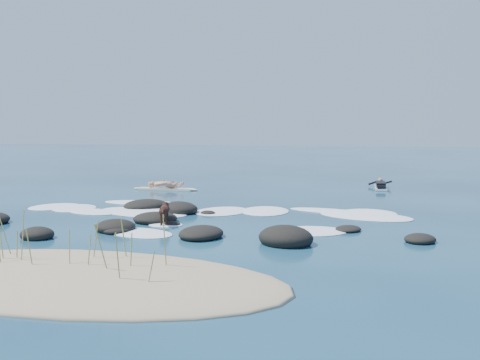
% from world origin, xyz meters
% --- Properties ---
extents(ground, '(160.00, 160.00, 0.00)m').
position_xyz_m(ground, '(0.00, 0.00, 0.00)').
color(ground, '#0A2642').
rests_on(ground, ground).
extents(sand_dune, '(9.00, 4.40, 0.60)m').
position_xyz_m(sand_dune, '(0.00, -8.20, 0.00)').
color(sand_dune, '#9E8966').
rests_on(sand_dune, ground).
extents(dune_grass, '(4.22, 1.81, 1.22)m').
position_xyz_m(dune_grass, '(-0.11, -8.01, 0.61)').
color(dune_grass, olive).
rests_on(dune_grass, ground).
extents(reef_rocks, '(14.71, 7.73, 0.66)m').
position_xyz_m(reef_rocks, '(-0.48, -2.08, 0.12)').
color(reef_rocks, black).
rests_on(reef_rocks, ground).
extents(breaking_foam, '(14.73, 7.80, 0.12)m').
position_xyz_m(breaking_foam, '(0.10, 0.61, 0.01)').
color(breaking_foam, white).
rests_on(breaking_foam, ground).
extents(standing_surfer_rig, '(3.36, 0.70, 1.91)m').
position_xyz_m(standing_surfer_rig, '(-4.49, 7.11, 0.75)').
color(standing_surfer_rig, '#F5E5C4').
rests_on(standing_surfer_rig, ground).
extents(paddling_surfer_rig, '(1.23, 2.73, 0.47)m').
position_xyz_m(paddling_surfer_rig, '(5.86, 10.52, 0.16)').
color(paddling_surfer_rig, silver).
rests_on(paddling_surfer_rig, ground).
extents(dog, '(0.51, 1.12, 0.73)m').
position_xyz_m(dog, '(-0.64, -2.08, 0.48)').
color(dog, black).
rests_on(dog, ground).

